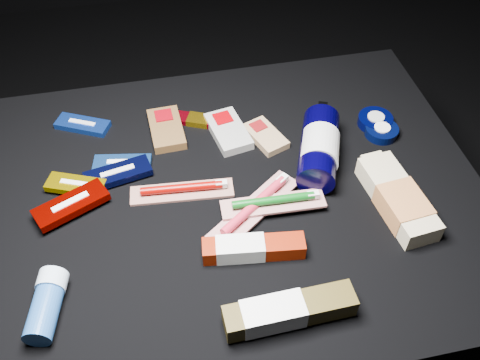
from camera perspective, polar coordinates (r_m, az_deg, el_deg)
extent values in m
plane|color=black|center=(1.37, -0.54, -12.27)|extent=(3.00, 3.00, 0.00)
cube|color=black|center=(1.20, -0.61, -7.52)|extent=(0.98, 0.78, 0.40)
cube|color=#153EAA|center=(1.22, -16.44, 5.67)|extent=(0.12, 0.09, 0.01)
cube|color=silver|center=(1.22, -16.45, 5.70)|extent=(0.06, 0.04, 0.02)
cube|color=#1E52A7|center=(1.11, -12.44, 1.69)|extent=(0.12, 0.06, 0.01)
cube|color=white|center=(1.11, -12.44, 1.72)|extent=(0.06, 0.02, 0.02)
cube|color=black|center=(1.08, -12.88, 0.67)|extent=(0.14, 0.07, 0.02)
cube|color=silver|center=(1.08, -12.89, 0.70)|extent=(0.07, 0.03, 0.02)
cube|color=#B89900|center=(1.08, -17.11, -0.54)|extent=(0.12, 0.08, 0.01)
cube|color=silver|center=(1.08, -17.12, -0.51)|extent=(0.06, 0.03, 0.01)
cube|color=#780400|center=(1.05, -17.56, -2.53)|extent=(0.15, 0.10, 0.02)
cube|color=white|center=(1.05, -17.57, -2.50)|extent=(0.07, 0.04, 0.02)
cube|color=brown|center=(1.16, -7.86, 5.41)|extent=(0.07, 0.13, 0.02)
cube|color=maroon|center=(1.19, -8.11, 6.49)|extent=(0.04, 0.04, 0.02)
cube|color=#9D9C97|center=(1.15, -1.25, 5.23)|extent=(0.09, 0.14, 0.02)
cube|color=#830005|center=(1.17, -1.84, 6.29)|extent=(0.04, 0.04, 0.02)
cube|color=tan|center=(1.14, 2.72, 4.69)|extent=(0.09, 0.12, 0.02)
cube|color=maroon|center=(1.16, 1.97, 5.50)|extent=(0.04, 0.04, 0.02)
cube|color=maroon|center=(1.19, -5.34, 6.48)|extent=(0.12, 0.08, 0.01)
cube|color=#AF850F|center=(1.18, -4.46, 6.39)|extent=(0.06, 0.05, 0.01)
cylinder|color=black|center=(1.08, 8.40, 3.37)|extent=(0.14, 0.20, 0.07)
cylinder|color=silver|center=(1.08, 8.50, 3.21)|extent=(0.10, 0.11, 0.08)
cylinder|color=black|center=(1.16, 8.75, 6.97)|extent=(0.03, 0.03, 0.03)
cube|color=black|center=(1.18, 8.78, 7.46)|extent=(0.03, 0.04, 0.02)
cylinder|color=black|center=(1.21, 14.22, 6.15)|extent=(0.07, 0.07, 0.02)
cylinder|color=beige|center=(1.21, 14.23, 6.20)|extent=(0.04, 0.04, 0.02)
cylinder|color=black|center=(1.19, 14.85, 5.07)|extent=(0.07, 0.07, 0.02)
cylinder|color=white|center=(1.19, 14.86, 5.12)|extent=(0.03, 0.03, 0.02)
cube|color=beige|center=(1.05, 16.40, -1.87)|extent=(0.09, 0.21, 0.04)
cube|color=#C1763F|center=(1.04, 16.99, -2.68)|extent=(0.08, 0.10, 0.04)
cube|color=beige|center=(1.10, 13.89, 1.93)|extent=(0.05, 0.03, 0.03)
cylinder|color=#204D8E|center=(0.92, -20.19, -13.28)|extent=(0.06, 0.10, 0.05)
cylinder|color=silver|center=(0.95, -19.39, -10.21)|extent=(0.05, 0.04, 0.05)
cube|color=#A69F9A|center=(1.04, -6.20, -1.27)|extent=(0.20, 0.06, 0.01)
cylinder|color=#7C0502|center=(1.04, -6.25, -0.85)|extent=(0.16, 0.03, 0.02)
cube|color=white|center=(1.04, -2.00, -0.43)|extent=(0.02, 0.01, 0.01)
cube|color=silver|center=(1.00, 1.51, -3.14)|extent=(0.20, 0.17, 0.01)
cylinder|color=red|center=(0.99, 1.53, -2.68)|extent=(0.15, 0.12, 0.02)
cube|color=white|center=(1.03, 4.51, 0.05)|extent=(0.03, 0.03, 0.01)
cube|color=beige|center=(1.00, 3.55, -2.57)|extent=(0.20, 0.05, 0.01)
cylinder|color=#095012|center=(0.99, 3.58, -2.16)|extent=(0.16, 0.02, 0.02)
cube|color=white|center=(1.01, 7.80, -1.57)|extent=(0.02, 0.01, 0.01)
cube|color=maroon|center=(0.94, 1.46, -7.30)|extent=(0.18, 0.06, 0.03)
cube|color=silver|center=(0.94, 0.02, -7.35)|extent=(0.09, 0.05, 0.03)
cube|color=#3F3310|center=(0.87, 5.33, -13.71)|extent=(0.21, 0.05, 0.04)
cube|color=silver|center=(0.86, 3.52, -14.06)|extent=(0.10, 0.05, 0.04)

